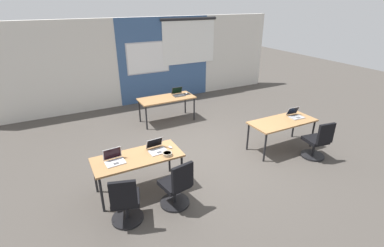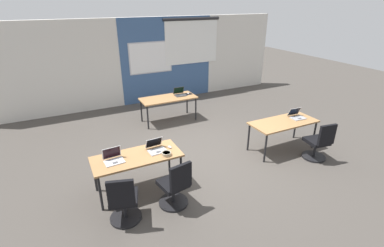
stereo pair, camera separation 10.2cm
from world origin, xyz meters
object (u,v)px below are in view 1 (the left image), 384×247
at_px(desk_near_right, 282,123).
at_px(desk_near_left, 138,159).
at_px(desk_far_center, 167,100).
at_px(laptop_far_right, 178,94).
at_px(laptop_near_left_end, 114,159).
at_px(mouse_near_left_inner, 170,147).
at_px(chair_near_right_end, 317,143).
at_px(mouse_far_right, 186,93).
at_px(chair_near_left_end, 126,204).
at_px(snack_bowl, 167,154).
at_px(laptop_near_right_end, 295,115).
at_px(chair_near_left_inner, 177,188).
at_px(laptop_near_left_inner, 157,148).

bearing_deg(desk_near_right, desk_near_left, 180.00).
xyz_separation_m(desk_far_center, laptop_far_right, (0.40, 0.06, 0.11)).
xyz_separation_m(laptop_near_left_end, laptop_far_right, (2.56, 2.85, -0.00)).
bearing_deg(desk_near_right, mouse_near_left_inner, 179.64).
relative_size(desk_near_left, desk_near_right, 1.00).
distance_m(chair_near_right_end, mouse_far_right, 3.88).
distance_m(desk_far_center, chair_near_left_end, 4.18).
bearing_deg(snack_bowl, desk_far_center, 67.39).
height_order(desk_near_right, mouse_far_right, mouse_far_right).
distance_m(mouse_near_left_inner, chair_near_left_end, 1.39).
height_order(laptop_near_right_end, laptop_far_right, laptop_far_right).
height_order(laptop_near_left_end, snack_bowl, laptop_near_left_end).
bearing_deg(snack_bowl, laptop_near_right_end, 4.28).
relative_size(chair_near_left_end, mouse_far_right, 8.31).
height_order(mouse_near_left_inner, laptop_near_right_end, laptop_near_right_end).
relative_size(desk_far_center, mouse_far_right, 14.45).
bearing_deg(laptop_near_right_end, desk_far_center, 132.62).
xyz_separation_m(desk_near_left, mouse_far_right, (2.41, 2.84, 0.08)).
relative_size(chair_near_left_inner, laptop_near_left_end, 2.64).
relative_size(laptop_near_left_inner, snack_bowl, 1.98).
relative_size(desk_far_center, snack_bowl, 9.01).
bearing_deg(chair_near_right_end, laptop_near_right_end, -85.26).
bearing_deg(mouse_near_left_inner, desk_near_left, -178.41).
xyz_separation_m(desk_near_left, chair_near_right_end, (3.89, -0.72, -0.28)).
xyz_separation_m(desk_near_left, desk_far_center, (1.75, 2.80, 0.00)).
height_order(desk_near_right, mouse_near_left_inner, mouse_near_left_inner).
height_order(desk_near_right, laptop_near_right_end, laptop_near_right_end).
xyz_separation_m(desk_far_center, mouse_far_right, (0.66, 0.04, 0.08)).
height_order(desk_far_center, laptop_near_right_end, laptop_near_right_end).
xyz_separation_m(laptop_near_right_end, mouse_far_right, (-1.53, 2.80, -0.03)).
relative_size(desk_far_center, chair_near_right_end, 1.74).
bearing_deg(chair_near_right_end, desk_near_right, -53.17).
xyz_separation_m(desk_far_center, laptop_near_left_inner, (-1.36, -2.76, 0.11)).
distance_m(laptop_near_left_end, laptop_near_right_end, 4.35).
bearing_deg(chair_near_right_end, laptop_near_left_inner, -3.93).
xyz_separation_m(laptop_near_left_inner, snack_bowl, (0.10, -0.25, -0.01)).
bearing_deg(mouse_near_left_inner, laptop_far_right, 62.26).
distance_m(chair_near_left_end, snack_bowl, 1.15).
height_order(laptop_far_right, snack_bowl, laptop_far_right).
relative_size(desk_near_right, laptop_near_left_inner, 4.56).
height_order(chair_near_left_inner, chair_near_right_end, same).
relative_size(desk_near_left, laptop_far_right, 4.75).
relative_size(desk_near_left, laptop_near_left_inner, 4.56).
height_order(desk_near_left, chair_near_left_inner, chair_near_left_inner).
xyz_separation_m(laptop_near_right_end, chair_near_right_end, (-0.05, -0.77, -0.39)).
height_order(laptop_near_left_inner, laptop_near_right_end, laptop_near_left_inner).
relative_size(laptop_near_left_inner, chair_near_left_end, 0.38).
bearing_deg(snack_bowl, desk_near_left, 156.49).
height_order(desk_near_left, mouse_far_right, mouse_far_right).
bearing_deg(chair_near_left_end, mouse_near_left_inner, -128.54).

